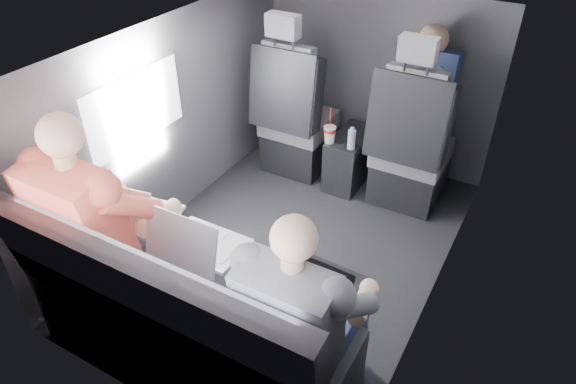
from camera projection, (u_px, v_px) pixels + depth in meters
The scene contains 20 objects.
floor at pixel (293, 246), 3.35m from camera, with size 2.60×2.60×0.00m, color black.
ceiling at pixel (295, 42), 2.57m from camera, with size 2.60×2.60×0.00m, color #B2B2AD.
panel_left at pixel (172, 122), 3.32m from camera, with size 0.02×2.60×1.35m, color #56565B.
panel_right at pixel (450, 203), 2.60m from camera, with size 0.02×2.60×1.35m, color #56565B.
panel_front at pixel (377, 80), 3.88m from camera, with size 1.80×0.02×1.35m, color #56565B.
panel_back at pixel (136, 306), 2.03m from camera, with size 1.80×0.02×1.35m, color #56565B.
side_window at pixel (136, 109), 2.97m from camera, with size 0.02×0.75×0.42m, color white.
seatbelt at pixel (410, 110), 3.18m from camera, with size 0.05×0.01×0.65m, color black.
front_seat_left at pixel (295, 123), 3.89m from camera, with size 0.52×0.58×1.26m.
front_seat_right at pixel (410, 153), 3.53m from camera, with size 0.52×0.58×1.26m.
center_console at pixel (350, 159), 3.86m from camera, with size 0.24×0.48×0.41m.
rear_bench at pixel (185, 327), 2.41m from camera, with size 1.60×0.57×0.92m.
soda_cup at pixel (330, 134), 3.62m from camera, with size 0.09×0.09×0.27m.
water_bottle at pixel (352, 139), 3.55m from camera, with size 0.06×0.06×0.16m.
laptop_white at pixel (138, 211), 2.61m from camera, with size 0.36×0.35×0.24m.
laptop_silver at pixel (197, 243), 2.40m from camera, with size 0.39×0.34×0.27m.
laptop_black at pixel (322, 283), 2.19m from camera, with size 0.36×0.33×0.25m.
passenger_rear_left at pixel (106, 225), 2.48m from camera, with size 0.55×0.66×1.29m.
passenger_rear_right at pixel (306, 316), 2.07m from camera, with size 0.48×0.60×1.18m.
passenger_front_right at pixel (425, 92), 3.53m from camera, with size 0.39×0.39×0.78m.
Camera 1 is at (1.21, -2.23, 2.21)m, focal length 32.00 mm.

